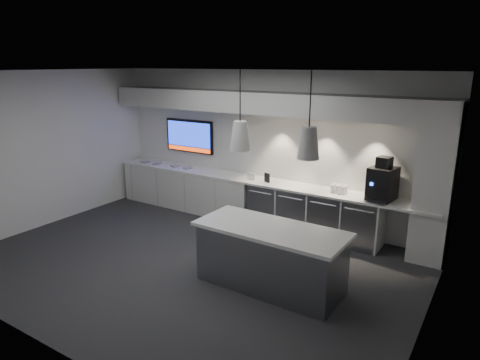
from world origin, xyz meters
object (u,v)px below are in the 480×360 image
Objects in this scene: wall_tv at (189,136)px; coffee_machine at (383,182)px; island at (270,257)px; bin at (213,250)px.

coffee_machine is (4.30, -0.25, -0.36)m from wall_tv.
bin is (-1.14, 0.18, -0.24)m from island.
coffee_machine reaches higher than island.
wall_tv reaches higher than island.
coffee_machine is at bearing -3.28° from wall_tv.
wall_tv is 4.33m from coffee_machine.
island is 4.92× the size of bin.
coffee_machine is at bearing 43.29° from bin.
island is at bearing -8.88° from bin.
island is at bearing -105.24° from coffee_machine.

